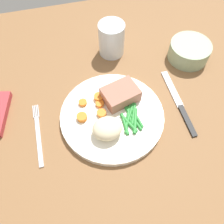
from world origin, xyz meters
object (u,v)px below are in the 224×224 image
at_px(fork, 38,134).
at_px(water_glass, 112,41).
at_px(meat_portion, 121,94).
at_px(knife, 179,103).
at_px(dinner_plate, 112,116).
at_px(salad_bowl, 189,50).

distance_m(fork, water_glass, 0.33).
bearing_deg(meat_portion, water_glass, 83.46).
xyz_separation_m(meat_portion, fork, (-0.21, -0.04, -0.03)).
bearing_deg(knife, meat_portion, 163.75).
distance_m(meat_portion, fork, 0.22).
relative_size(dinner_plate, knife, 1.23).
xyz_separation_m(knife, salad_bowl, (0.09, 0.15, 0.03)).
height_order(dinner_plate, fork, dinner_plate).
bearing_deg(fork, meat_portion, 12.13).
xyz_separation_m(dinner_plate, water_glass, (0.05, 0.22, 0.03)).
height_order(fork, knife, knife).
distance_m(dinner_plate, water_glass, 0.23).
bearing_deg(salad_bowl, fork, -161.85).
xyz_separation_m(dinner_plate, knife, (0.18, -0.00, -0.01)).
relative_size(knife, salad_bowl, 1.80).
bearing_deg(salad_bowl, meat_portion, -155.71).
relative_size(meat_portion, knife, 0.41).
distance_m(meat_portion, water_glass, 0.18).
bearing_deg(dinner_plate, salad_bowl, 28.55).
bearing_deg(fork, water_glass, 44.37).
distance_m(meat_portion, knife, 0.15).
height_order(dinner_plate, meat_portion, meat_portion).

